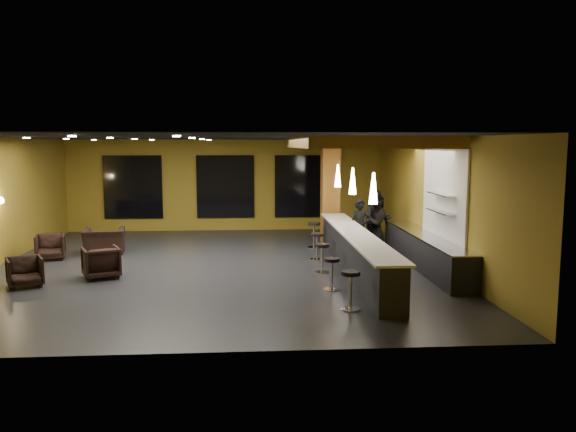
{
  "coord_description": "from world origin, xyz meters",
  "views": [
    {
      "loc": [
        0.91,
        -15.2,
        3.31
      ],
      "look_at": [
        2.0,
        0.5,
        1.3
      ],
      "focal_mm": 35.0,
      "sensor_mm": 36.0,
      "label": 1
    }
  ],
  "objects": [
    {
      "name": "floor",
      "position": [
        0.0,
        0.0,
        -0.05
      ],
      "size": [
        12.0,
        13.0,
        0.1
      ],
      "primitive_type": "cube",
      "color": "black",
      "rests_on": "ground"
    },
    {
      "name": "bar_counter",
      "position": [
        3.65,
        -1.0,
        0.5
      ],
      "size": [
        0.6,
        8.0,
        1.0
      ],
      "primitive_type": "cube",
      "color": "black",
      "rests_on": "floor"
    },
    {
      "name": "wall_right",
      "position": [
        6.05,
        0.0,
        1.75
      ],
      "size": [
        0.1,
        13.0,
        3.5
      ],
      "primitive_type": "cube",
      "color": "olive",
      "rests_on": "floor"
    },
    {
      "name": "pendant_2",
      "position": [
        3.65,
        2.0,
        2.35
      ],
      "size": [
        0.2,
        0.2,
        0.7
      ],
      "primitive_type": "cone",
      "color": "white",
      "rests_on": "wood_soffit"
    },
    {
      "name": "window_right",
      "position": [
        3.0,
        6.44,
        1.7
      ],
      "size": [
        2.2,
        0.06,
        2.4
      ],
      "primitive_type": "cube",
      "color": "black",
      "rests_on": "wall_back"
    },
    {
      "name": "armchair_b",
      "position": [
        -2.79,
        -1.19,
        0.39
      ],
      "size": [
        1.12,
        1.13,
        0.79
      ],
      "primitive_type": "imported",
      "rotation": [
        0.0,
        0.0,
        3.56
      ],
      "color": "black",
      "rests_on": "floor"
    },
    {
      "name": "prep_top",
      "position": [
        5.65,
        -0.5,
        0.89
      ],
      "size": [
        0.72,
        6.0,
        0.03
      ],
      "primitive_type": "cube",
      "color": "silver",
      "rests_on": "prep_counter"
    },
    {
      "name": "armchair_a",
      "position": [
        -4.35,
        -1.97,
        0.35
      ],
      "size": [
        1.03,
        1.04,
        0.71
      ],
      "primitive_type": "imported",
      "rotation": [
        0.0,
        0.0,
        0.48
      ],
      "color": "black",
      "rests_on": "floor"
    },
    {
      "name": "armchair_c",
      "position": [
        -4.85,
        1.22,
        0.37
      ],
      "size": [
        0.97,
        0.98,
        0.74
      ],
      "primitive_type": "imported",
      "rotation": [
        0.0,
        0.0,
        0.25
      ],
      "color": "black",
      "rests_on": "floor"
    },
    {
      "name": "wall_back",
      "position": [
        0.0,
        6.55,
        1.75
      ],
      "size": [
        12.0,
        0.1,
        3.5
      ],
      "primitive_type": "cube",
      "color": "olive",
      "rests_on": "floor"
    },
    {
      "name": "staff_a",
      "position": [
        4.22,
        1.25,
        0.85
      ],
      "size": [
        0.67,
        0.5,
        1.69
      ],
      "primitive_type": "imported",
      "rotation": [
        0.0,
        0.0,
        -0.16
      ],
      "color": "black",
      "rests_on": "floor"
    },
    {
      "name": "wall_sconce",
      "position": [
        -5.88,
        0.5,
        1.8
      ],
      "size": [
        0.22,
        0.22,
        0.22
      ],
      "primitive_type": "sphere",
      "color": "#FFE5B2",
      "rests_on": "wall_left"
    },
    {
      "name": "column",
      "position": [
        3.65,
        3.6,
        1.75
      ],
      "size": [
        0.6,
        0.6,
        3.5
      ],
      "primitive_type": "cube",
      "color": "brown",
      "rests_on": "floor"
    },
    {
      "name": "bar_stool_2",
      "position": [
        2.78,
        -1.04,
        0.49
      ],
      "size": [
        0.39,
        0.39,
        0.76
      ],
      "rotation": [
        0.0,
        0.0,
        0.42
      ],
      "color": "silver",
      "rests_on": "floor"
    },
    {
      "name": "window_center",
      "position": [
        0.0,
        6.44,
        1.7
      ],
      "size": [
        2.2,
        0.06,
        2.4
      ],
      "primitive_type": "cube",
      "color": "black",
      "rests_on": "wall_back"
    },
    {
      "name": "pendant_0",
      "position": [
        3.65,
        -3.0,
        2.35
      ],
      "size": [
        0.2,
        0.2,
        0.7
      ],
      "primitive_type": "cone",
      "color": "white",
      "rests_on": "wood_soffit"
    },
    {
      "name": "ceiling",
      "position": [
        0.0,
        0.0,
        3.55
      ],
      "size": [
        12.0,
        13.0,
        0.1
      ],
      "primitive_type": "cube",
      "color": "black"
    },
    {
      "name": "bar_top",
      "position": [
        3.65,
        -1.0,
        1.02
      ],
      "size": [
        0.78,
        8.1,
        0.05
      ],
      "primitive_type": "cube",
      "color": "silver",
      "rests_on": "bar_counter"
    },
    {
      "name": "tile_backsplash",
      "position": [
        5.96,
        -1.0,
        2.0
      ],
      "size": [
        0.06,
        3.2,
        2.4
      ],
      "primitive_type": "cube",
      "color": "white",
      "rests_on": "wall_right"
    },
    {
      "name": "prep_counter",
      "position": [
        5.65,
        -0.5,
        0.43
      ],
      "size": [
        0.7,
        6.0,
        0.86
      ],
      "primitive_type": "cube",
      "color": "black",
      "rests_on": "floor"
    },
    {
      "name": "window_left",
      "position": [
        -3.5,
        6.44,
        1.7
      ],
      "size": [
        2.2,
        0.06,
        2.4
      ],
      "primitive_type": "cube",
      "color": "black",
      "rests_on": "wall_back"
    },
    {
      "name": "wall_shelf_upper",
      "position": [
        5.82,
        -1.2,
        2.05
      ],
      "size": [
        0.3,
        1.5,
        0.03
      ],
      "primitive_type": "cube",
      "color": "silver",
      "rests_on": "wall_right"
    },
    {
      "name": "wall_front",
      "position": [
        0.0,
        -6.55,
        1.75
      ],
      "size": [
        12.0,
        0.1,
        3.5
      ],
      "primitive_type": "cube",
      "color": "olive",
      "rests_on": "floor"
    },
    {
      "name": "wall_shelf_lower",
      "position": [
        5.82,
        -1.2,
        1.6
      ],
      "size": [
        0.3,
        1.5,
        0.03
      ],
      "primitive_type": "cube",
      "color": "silver",
      "rests_on": "wall_right"
    },
    {
      "name": "bar_stool_1",
      "position": [
        2.78,
        -2.75,
        0.47
      ],
      "size": [
        0.37,
        0.37,
        0.74
      ],
      "rotation": [
        0.0,
        0.0,
        -0.29
      ],
      "color": "silver",
      "rests_on": "floor"
    },
    {
      "name": "armchair_d",
      "position": [
        -3.51,
        1.97,
        0.39
      ],
      "size": [
        1.33,
        1.2,
        0.77
      ],
      "primitive_type": "imported",
      "rotation": [
        0.0,
        0.0,
        3.29
      ],
      "color": "black",
      "rests_on": "floor"
    },
    {
      "name": "pendant_1",
      "position": [
        3.65,
        -0.5,
        2.35
      ],
      "size": [
        0.2,
        0.2,
        0.7
      ],
      "primitive_type": "cone",
      "color": "white",
      "rests_on": "wood_soffit"
    },
    {
      "name": "bar_stool_4",
      "position": [
        2.98,
        2.47,
        0.53
      ],
      "size": [
        0.42,
        0.42,
        0.83
      ],
      "rotation": [
        0.0,
        0.0,
        -0.34
      ],
      "color": "silver",
      "rests_on": "floor"
    },
    {
      "name": "bar_stool_3",
      "position": [
        2.85,
        0.62,
        0.5
      ],
      "size": [
        0.39,
        0.39,
        0.77
      ],
      "rotation": [
        0.0,
        0.0,
        -0.3
      ],
      "color": "silver",
      "rests_on": "floor"
    },
    {
      "name": "bar_stool_0",
      "position": [
        2.92,
        -4.34,
        0.51
      ],
      "size": [
        0.4,
        0.4,
        0.8
      ],
      "rotation": [
        0.0,
        0.0,
        0.09
      ],
      "color": "silver",
      "rests_on": "floor"
    },
    {
      "name": "wood_soffit",
      "position": [
        4.0,
        1.0,
        3.36
      ],
      "size": [
        3.6,
        8.0,
        0.28
      ],
      "primitive_type": "cube",
      "color": "#A06F2E",
      "rests_on": "ceiling"
    },
    {
      "name": "staff_b",
      "position": [
        4.91,
        2.07,
        0.95
      ],
      "size": [
        1.0,
        0.82,
        1.89
      ],
      "primitive_type": "imported",
      "rotation": [
        0.0,
        0.0,
        0.12
      ],
      "color": "black",
      "rests_on": "floor"
    },
    {
      "name": "staff_c",
      "position": [
        4.94,
        2.27,
        0.89
      ],
      "size": [
        1.01,
        0.81,
        1.79
      ],
      "primitive_type": "imported",
      "rotation": [
        0.0,
        0.0,
        0.32
      ],
      "color": "black",
      "rests_on": "floor"
    }
  ]
}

